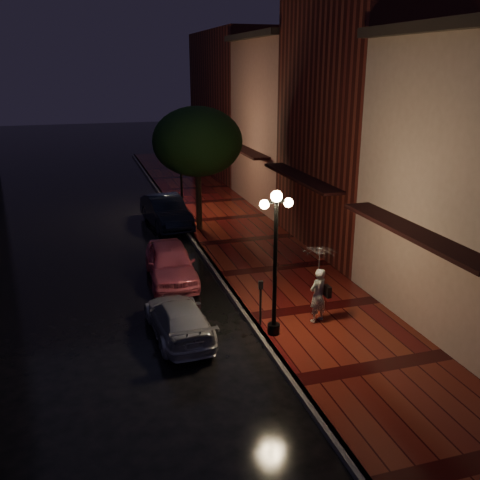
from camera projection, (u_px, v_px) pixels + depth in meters
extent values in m
plane|color=black|center=(219.00, 278.00, 20.26)|extent=(120.00, 120.00, 0.00)
cube|color=#460C0C|center=(275.00, 270.00, 20.86)|extent=(4.50, 60.00, 0.15)
cube|color=#595451|center=(219.00, 276.00, 20.24)|extent=(0.25, 60.00, 0.15)
cube|color=#511914|center=(367.00, 120.00, 22.30)|extent=(5.00, 8.00, 11.00)
cube|color=#8C5951|center=(294.00, 125.00, 29.89)|extent=(5.00, 8.00, 9.00)
cube|color=#511914|center=(241.00, 104.00, 38.83)|extent=(5.00, 12.00, 10.00)
cylinder|color=black|center=(275.00, 270.00, 15.14)|extent=(0.12, 0.12, 4.00)
cylinder|color=black|center=(274.00, 329.00, 15.72)|extent=(0.36, 0.36, 0.30)
cube|color=black|center=(276.00, 202.00, 14.52)|extent=(0.70, 0.08, 0.08)
sphere|color=#F4CC92|center=(277.00, 196.00, 14.48)|extent=(0.32, 0.32, 0.32)
sphere|color=#F4CC92|center=(264.00, 204.00, 14.44)|extent=(0.26, 0.26, 0.26)
sphere|color=#F4CC92|center=(288.00, 203.00, 14.63)|extent=(0.26, 0.26, 0.26)
cylinder|color=black|center=(181.00, 177.00, 27.88)|extent=(0.12, 0.12, 4.00)
cylinder|color=black|center=(182.00, 211.00, 28.45)|extent=(0.36, 0.36, 0.30)
cube|color=black|center=(180.00, 138.00, 27.25)|extent=(0.70, 0.08, 0.08)
sphere|color=#F4CC92|center=(180.00, 135.00, 27.21)|extent=(0.32, 0.32, 0.32)
sphere|color=#F4CC92|center=(173.00, 139.00, 27.17)|extent=(0.26, 0.26, 0.26)
sphere|color=#F4CC92|center=(187.00, 139.00, 27.37)|extent=(0.26, 0.26, 0.26)
cylinder|color=black|center=(199.00, 197.00, 25.34)|extent=(0.28, 0.28, 3.20)
ellipsoid|color=black|center=(197.00, 141.00, 24.53)|extent=(4.16, 4.16, 3.20)
sphere|color=black|center=(209.00, 152.00, 25.46)|extent=(1.80, 1.80, 1.80)
sphere|color=black|center=(188.00, 155.00, 23.89)|extent=(1.80, 1.80, 1.80)
imported|color=#E05C74|center=(171.00, 263.00, 19.79)|extent=(1.85, 4.25, 1.42)
imported|color=black|center=(166.00, 211.00, 26.60)|extent=(2.09, 4.76, 1.52)
imported|color=#B1B2B9|center=(179.00, 319.00, 15.77)|extent=(1.75, 3.93, 1.12)
imported|color=white|center=(318.00, 295.00, 16.27)|extent=(0.74, 0.62, 1.73)
imported|color=silver|center=(320.00, 261.00, 15.93)|extent=(1.01, 1.03, 0.92)
cylinder|color=black|center=(318.00, 283.00, 16.15)|extent=(0.02, 0.02, 1.39)
cube|color=black|center=(327.00, 291.00, 16.27)|extent=(0.14, 0.32, 0.35)
cylinder|color=black|center=(260.00, 307.00, 16.10)|extent=(0.07, 0.07, 1.21)
cube|color=black|center=(261.00, 285.00, 15.88)|extent=(0.14, 0.12, 0.24)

